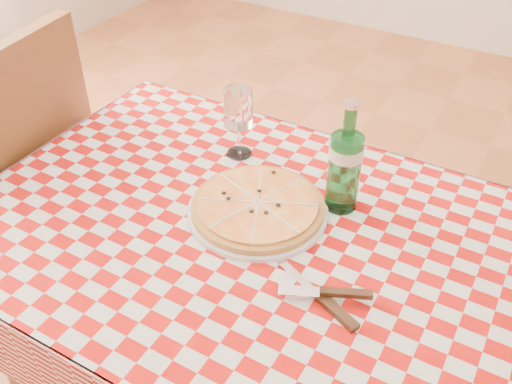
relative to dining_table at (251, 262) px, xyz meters
The scene contains 7 objects.
dining_table is the anchor object (origin of this frame).
tablecloth 0.09m from the dining_table, ahead, with size 1.30×0.90×0.01m, color #A10D09.
chair_far 0.83m from the dining_table, behind, with size 0.52×0.52×1.03m.
pizza_plate 0.13m from the dining_table, 104.47° to the left, with size 0.32×0.32×0.04m, color #C78F42, non-canonical shape.
water_bottle 0.33m from the dining_table, 52.55° to the left, with size 0.08×0.08×0.28m, color #1A692B, non-canonical shape.
wine_glass 0.36m from the dining_table, 125.80° to the left, with size 0.07×0.07×0.19m, color white, non-canonical shape.
cutlery 0.26m from the dining_table, 25.38° to the right, with size 0.26×0.21×0.03m, color silver, non-canonical shape.
Camera 1 is at (0.48, -0.81, 1.61)m, focal length 40.00 mm.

